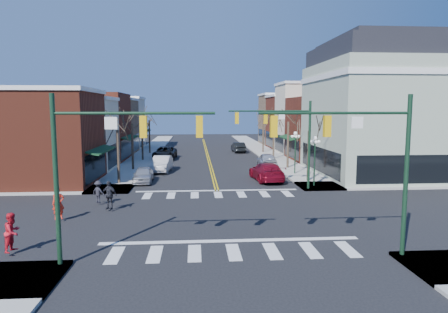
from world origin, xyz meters
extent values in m
plane|color=black|center=(0.00, 0.00, 0.00)|extent=(160.00, 160.00, 0.00)
cube|color=#9E9B93|center=(-8.75, 20.00, 0.07)|extent=(3.50, 70.00, 0.15)
cube|color=#9E9B93|center=(8.75, 20.00, 0.07)|extent=(3.50, 70.00, 0.15)
cube|color=maroon|center=(-15.50, 11.75, 4.00)|extent=(10.00, 8.50, 8.00)
cube|color=beige|center=(-15.50, 19.50, 3.75)|extent=(10.00, 7.00, 7.50)
cube|color=maroon|center=(-15.50, 27.50, 4.25)|extent=(10.00, 9.00, 8.50)
cube|color=#906F4F|center=(-15.50, 35.75, 3.90)|extent=(10.00, 7.50, 7.80)
cube|color=beige|center=(-15.50, 43.50, 4.10)|extent=(10.00, 8.00, 8.20)
cube|color=maroon|center=(15.50, 25.75, 4.00)|extent=(10.00, 8.50, 8.00)
cube|color=beige|center=(15.50, 33.50, 5.00)|extent=(10.00, 7.00, 10.00)
cube|color=maroon|center=(15.50, 41.00, 4.25)|extent=(10.00, 8.00, 8.50)
cube|color=#906F4F|center=(15.50, 49.00, 4.50)|extent=(10.00, 8.00, 9.00)
cube|color=#9FAD96|center=(16.50, 14.50, 5.50)|extent=(12.00, 14.00, 11.00)
cube|color=white|center=(16.50, 14.50, 9.60)|extent=(12.25, 14.25, 0.50)
cube|color=black|center=(16.50, 14.50, 11.90)|extent=(11.40, 13.40, 1.80)
cube|color=black|center=(16.50, 14.50, 13.00)|extent=(9.80, 11.80, 0.60)
cylinder|color=#14331E|center=(-7.40, -7.40, 3.60)|extent=(0.20, 0.20, 7.20)
cylinder|color=#14331E|center=(-4.15, -7.40, 6.40)|extent=(6.50, 0.12, 0.12)
cube|color=gold|center=(-3.83, -7.40, 5.85)|extent=(0.28, 0.28, 0.90)
cube|color=gold|center=(-1.55, -7.40, 5.85)|extent=(0.28, 0.28, 0.90)
cylinder|color=#14331E|center=(7.40, -7.40, 3.60)|extent=(0.20, 0.20, 7.20)
cylinder|color=#14331E|center=(4.15, -7.40, 6.40)|extent=(6.50, 0.12, 0.12)
cube|color=gold|center=(3.83, -7.40, 5.85)|extent=(0.28, 0.28, 0.90)
cube|color=gold|center=(1.55, -7.40, 5.85)|extent=(0.28, 0.28, 0.90)
cylinder|color=#14331E|center=(7.40, 7.40, 3.60)|extent=(0.20, 0.20, 7.20)
cylinder|color=#14331E|center=(4.15, 7.40, 6.40)|extent=(6.50, 0.12, 0.12)
cube|color=gold|center=(3.83, 7.40, 5.85)|extent=(0.28, 0.28, 0.90)
cube|color=gold|center=(1.55, 7.40, 5.85)|extent=(0.28, 0.28, 0.90)
cylinder|color=#14331E|center=(8.20, 8.50, 2.00)|extent=(0.12, 0.12, 4.00)
sphere|color=white|center=(8.20, 8.50, 4.15)|extent=(0.36, 0.36, 0.36)
cylinder|color=#14331E|center=(8.20, 15.00, 2.00)|extent=(0.12, 0.12, 4.00)
sphere|color=white|center=(8.20, 15.00, 4.15)|extent=(0.36, 0.36, 0.36)
cylinder|color=#382B21|center=(-8.40, 11.00, 2.38)|extent=(0.24, 0.24, 4.76)
cylinder|color=#382B21|center=(-8.40, 19.00, 2.52)|extent=(0.24, 0.24, 5.04)
cylinder|color=#382B21|center=(-8.40, 27.00, 2.27)|extent=(0.24, 0.24, 4.55)
cylinder|color=#382B21|center=(-8.40, 35.00, 2.45)|extent=(0.24, 0.24, 4.90)
cylinder|color=#382B21|center=(8.40, 11.00, 2.31)|extent=(0.24, 0.24, 4.62)
cylinder|color=#382B21|center=(8.40, 19.00, 2.59)|extent=(0.24, 0.24, 5.18)
cylinder|color=#382B21|center=(8.40, 27.00, 2.42)|extent=(0.24, 0.24, 4.83)
cylinder|color=#382B21|center=(8.40, 35.00, 2.48)|extent=(0.24, 0.24, 4.97)
imported|color=#B9B8BD|center=(-6.40, 11.81, 0.70)|extent=(1.75, 4.14, 1.40)
imported|color=silver|center=(-5.27, 18.05, 0.82)|extent=(2.14, 5.10, 1.64)
imported|color=black|center=(-5.71, 28.51, 0.82)|extent=(3.06, 6.04, 1.64)
imported|color=maroon|center=(4.80, 11.99, 0.83)|extent=(2.79, 5.89, 1.66)
imported|color=silver|center=(6.40, 20.79, 0.80)|extent=(1.94, 4.70, 1.59)
imported|color=black|center=(4.80, 36.16, 0.76)|extent=(1.95, 4.71, 1.52)
imported|color=red|center=(-9.74, -0.45, 1.08)|extent=(0.81, 0.71, 1.86)
imported|color=red|center=(-10.00, -5.75, 1.04)|extent=(0.84, 0.99, 1.79)
imported|color=#212229|center=(-7.30, 1.80, 1.07)|extent=(1.16, 0.79, 1.84)
imported|color=black|center=(-8.37, 3.52, 0.92)|extent=(1.15, 0.98, 1.54)
camera|label=1|loc=(-1.72, -23.86, 6.58)|focal=32.00mm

